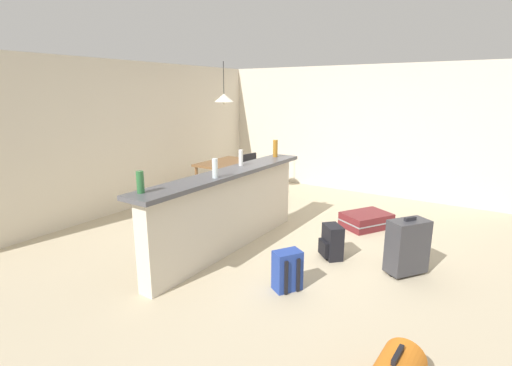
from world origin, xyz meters
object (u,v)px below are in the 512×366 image
at_px(bottle_clear, 215,168).
at_px(backpack_blue, 287,271).
at_px(dining_chair_near_partition, 253,178).
at_px(dining_table, 228,167).
at_px(suitcase_upright_charcoal, 407,246).
at_px(bottle_amber, 275,148).
at_px(backpack_black, 332,242).
at_px(bottle_green, 140,182).
at_px(bottle_white, 241,158).
at_px(pendant_lamp, 224,98).
at_px(suitcase_flat_maroon, 366,220).

xyz_separation_m(bottle_clear, backpack_blue, (-0.10, -1.01, -0.95)).
bearing_deg(dining_chair_near_partition, dining_table, 89.31).
bearing_deg(suitcase_upright_charcoal, backpack_blue, 137.07).
relative_size(bottle_amber, backpack_black, 0.61).
xyz_separation_m(dining_chair_near_partition, backpack_blue, (-2.26, -1.93, -0.31)).
xyz_separation_m(bottle_green, suitcase_upright_charcoal, (1.83, -2.15, -0.82)).
height_order(bottle_white, pendant_lamp, pendant_lamp).
relative_size(dining_table, backpack_black, 2.62).
xyz_separation_m(bottle_white, backpack_blue, (-0.86, -1.19, -0.94)).
height_order(bottle_clear, dining_table, bottle_clear).
bearing_deg(bottle_green, suitcase_flat_maroon, -23.15).
relative_size(bottle_clear, dining_chair_near_partition, 0.24).
distance_m(bottle_white, suitcase_upright_charcoal, 2.30).
bearing_deg(pendant_lamp, bottle_amber, -109.49).
height_order(bottle_clear, dining_chair_near_partition, bottle_clear).
xyz_separation_m(bottle_white, suitcase_flat_maroon, (1.42, -1.31, -1.04)).
bearing_deg(bottle_white, backpack_black, -85.49).
xyz_separation_m(bottle_green, suitcase_flat_maroon, (3.08, -1.32, -1.04)).
height_order(dining_table, suitcase_upright_charcoal, dining_table).
relative_size(bottle_amber, pendant_lamp, 0.36).
xyz_separation_m(dining_chair_near_partition, backpack_black, (-1.30, -2.03, -0.31)).
xyz_separation_m(dining_chair_near_partition, suitcase_flat_maroon, (0.01, -2.05, -0.41)).
bearing_deg(dining_chair_near_partition, bottle_white, -151.95).
relative_size(bottle_green, suitcase_flat_maroon, 0.25).
xyz_separation_m(dining_table, pendant_lamp, (-0.09, -0.01, 1.24)).
relative_size(bottle_white, pendant_lamp, 0.29).
bearing_deg(suitcase_flat_maroon, bottle_amber, 114.04).
height_order(bottle_white, backpack_blue, bottle_white).
distance_m(bottle_white, dining_table, 1.97).
xyz_separation_m(bottle_green, pendant_lamp, (2.98, 1.27, 0.74)).
bearing_deg(suitcase_upright_charcoal, bottle_white, 94.39).
bearing_deg(bottle_white, suitcase_upright_charcoal, -85.61).
bearing_deg(dining_table, backpack_black, -116.88).
bearing_deg(pendant_lamp, bottle_clear, -144.78).
bearing_deg(backpack_blue, bottle_white, 53.93).
height_order(bottle_white, backpack_black, bottle_white).
height_order(bottle_white, dining_chair_near_partition, bottle_white).
bearing_deg(backpack_blue, suitcase_flat_maroon, -3.08).
bearing_deg(suitcase_upright_charcoal, backpack_black, 94.21).
distance_m(pendant_lamp, suitcase_upright_charcoal, 3.94).
relative_size(bottle_clear, suitcase_upright_charcoal, 0.34).
height_order(bottle_green, suitcase_upright_charcoal, bottle_green).
distance_m(bottle_green, suitcase_upright_charcoal, 2.94).
xyz_separation_m(backpack_blue, backpack_black, (0.97, -0.10, 0.00)).
bearing_deg(pendant_lamp, backpack_black, -115.26).
height_order(bottle_clear, pendant_lamp, pendant_lamp).
bearing_deg(bottle_white, dining_chair_near_partition, 28.05).
bearing_deg(bottle_white, backpack_blue, -126.07).
relative_size(bottle_white, suitcase_upright_charcoal, 0.32).
bearing_deg(dining_chair_near_partition, suitcase_upright_charcoal, -113.17).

